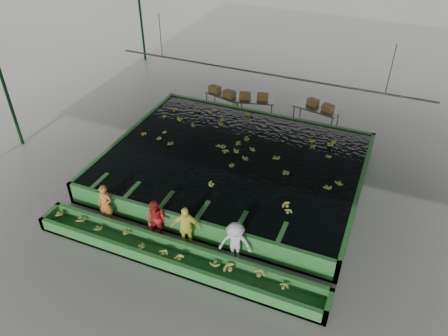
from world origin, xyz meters
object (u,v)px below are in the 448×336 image
at_px(worker_b, 156,220).
at_px(box_stack_left, 222,94).
at_px(sorting_trough, 174,256).
at_px(box_stack_right, 320,108).
at_px(flotation_tank, 234,166).
at_px(worker_a, 105,204).
at_px(packing_table_mid, 254,108).
at_px(box_stack_mid, 254,99).
at_px(packing_table_left, 224,102).
at_px(worker_d, 235,243).
at_px(worker_c, 185,227).
at_px(packing_table_right, 315,117).

distance_m(worker_b, box_stack_left, 9.36).
distance_m(sorting_trough, box_stack_left, 10.38).
bearing_deg(sorting_trough, box_stack_right, 77.52).
bearing_deg(flotation_tank, worker_a, -125.80).
relative_size(flotation_tank, packing_table_mid, 5.27).
relative_size(box_stack_left, box_stack_mid, 1.04).
relative_size(worker_a, packing_table_left, 0.81).
bearing_deg(box_stack_left, worker_d, -64.74).
bearing_deg(worker_d, box_stack_left, 101.06).
bearing_deg(flotation_tank, packing_table_mid, 100.03).
bearing_deg(packing_table_left, worker_c, -74.77).
bearing_deg(packing_table_mid, worker_b, -91.17).
bearing_deg(box_stack_left, flotation_tank, -62.23).
xyz_separation_m(worker_b, packing_table_left, (-1.43, 9.28, -0.33)).
distance_m(flotation_tank, packing_table_right, 5.60).
relative_size(worker_c, packing_table_mid, 0.87).
relative_size(worker_b, packing_table_left, 0.80).
bearing_deg(worker_a, packing_table_mid, 77.00).
bearing_deg(worker_d, worker_c, 165.81).
height_order(worker_b, box_stack_mid, worker_b).
xyz_separation_m(packing_table_left, box_stack_left, (-0.09, -0.05, 0.44)).
relative_size(worker_a, box_stack_mid, 1.10).
bearing_deg(worker_b, sorting_trough, -38.65).
distance_m(sorting_trough, worker_d, 2.01).
bearing_deg(box_stack_right, worker_a, -119.48).
relative_size(sorting_trough, packing_table_mid, 5.27).
bearing_deg(flotation_tank, box_stack_mid, 100.66).
bearing_deg(box_stack_left, worker_a, -93.13).
xyz_separation_m(sorting_trough, packing_table_right, (2.14, 10.28, 0.24)).
bearing_deg(worker_d, flotation_tank, 98.05).
xyz_separation_m(worker_d, box_stack_left, (-4.36, 9.23, 0.08)).
bearing_deg(worker_a, worker_c, 0.35).
bearing_deg(worker_a, worker_d, 0.35).
distance_m(flotation_tank, box_stack_left, 5.59).
relative_size(box_stack_left, box_stack_right, 1.09).
relative_size(packing_table_right, box_stack_right, 1.62).
bearing_deg(box_stack_left, box_stack_right, 3.47).
distance_m(packing_table_left, box_stack_right, 4.83).
relative_size(sorting_trough, packing_table_right, 4.64).
bearing_deg(box_stack_left, worker_b, -80.66).
relative_size(packing_table_left, box_stack_mid, 1.36).
relative_size(worker_b, worker_d, 0.96).
relative_size(worker_d, box_stack_left, 1.09).
xyz_separation_m(worker_a, packing_table_left, (0.59, 9.28, -0.34)).
xyz_separation_m(packing_table_mid, box_stack_mid, (-0.07, 0.06, 0.43)).
distance_m(worker_c, packing_table_mid, 9.38).
bearing_deg(worker_c, packing_table_mid, 75.29).
height_order(worker_c, packing_table_right, worker_c).
distance_m(box_stack_left, box_stack_mid, 1.65).
relative_size(worker_a, box_stack_right, 1.16).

